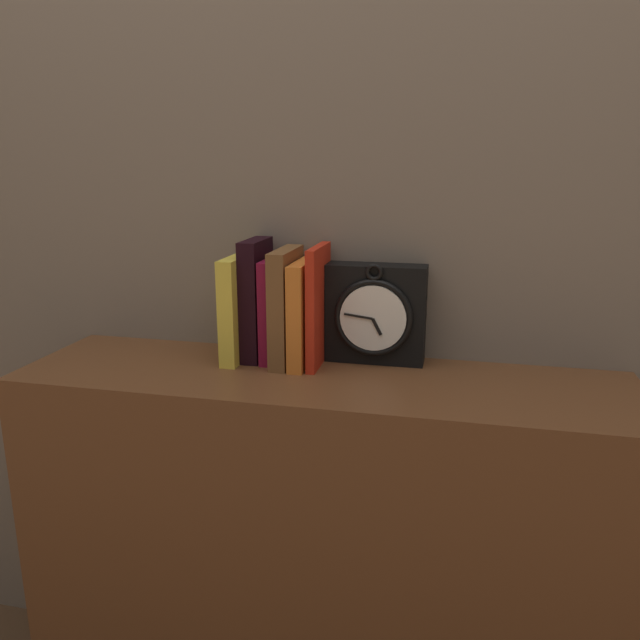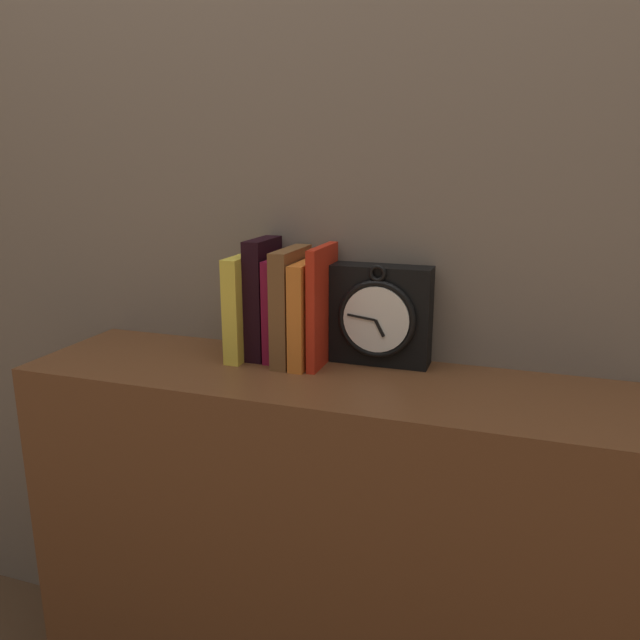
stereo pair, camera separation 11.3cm
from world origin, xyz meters
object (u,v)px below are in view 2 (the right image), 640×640
(clock, at_px, (380,315))
(book_slot1_black, at_px, (263,298))
(book_slot3_brown, at_px, (291,306))
(book_slot5_red, at_px, (322,306))
(book_slot0_yellow, at_px, (245,306))
(book_slot4_orange, at_px, (308,313))
(book_slot2_maroon, at_px, (279,308))

(clock, relative_size, book_slot1_black, 0.84)
(book_slot3_brown, relative_size, book_slot5_red, 0.97)
(book_slot5_red, bearing_deg, book_slot1_black, 174.86)
(book_slot0_yellow, distance_m, book_slot4_orange, 0.14)
(book_slot1_black, distance_m, book_slot5_red, 0.13)
(book_slot1_black, height_order, book_slot2_maroon, book_slot1_black)
(book_slot0_yellow, xyz_separation_m, book_slot1_black, (0.03, 0.01, 0.02))
(clock, bearing_deg, book_slot2_maroon, -172.67)
(book_slot0_yellow, height_order, book_slot5_red, book_slot5_red)
(clock, bearing_deg, book_slot3_brown, -167.10)
(book_slot0_yellow, distance_m, book_slot3_brown, 0.10)
(book_slot5_red, bearing_deg, book_slot2_maroon, 174.13)
(clock, xyz_separation_m, book_slot4_orange, (-0.14, -0.04, 0.00))
(book_slot4_orange, bearing_deg, book_slot0_yellow, 179.12)
(book_slot3_brown, xyz_separation_m, book_slot5_red, (0.06, 0.00, 0.00))
(book_slot0_yellow, xyz_separation_m, book_slot4_orange, (0.13, -0.00, -0.00))
(book_slot4_orange, height_order, book_slot5_red, book_slot5_red)
(book_slot5_red, bearing_deg, book_slot0_yellow, -179.28)
(book_slot1_black, xyz_separation_m, book_slot2_maroon, (0.03, -0.00, -0.02))
(book_slot1_black, bearing_deg, clock, 5.87)
(book_slot3_brown, bearing_deg, book_slot2_maroon, 158.06)
(book_slot3_brown, bearing_deg, book_slot0_yellow, 179.40)
(book_slot3_brown, distance_m, book_slot5_red, 0.06)
(book_slot4_orange, bearing_deg, book_slot1_black, 171.11)
(book_slot0_yellow, xyz_separation_m, book_slot2_maroon, (0.07, 0.01, -0.00))
(book_slot1_black, bearing_deg, book_slot0_yellow, -157.94)
(book_slot0_yellow, relative_size, book_slot3_brown, 0.92)
(book_slot2_maroon, height_order, book_slot4_orange, same)
(book_slot0_yellow, bearing_deg, clock, 8.01)
(clock, height_order, book_slot4_orange, same)
(book_slot1_black, xyz_separation_m, book_slot4_orange, (0.10, -0.02, -0.02))
(book_slot0_yellow, bearing_deg, book_slot4_orange, -0.88)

